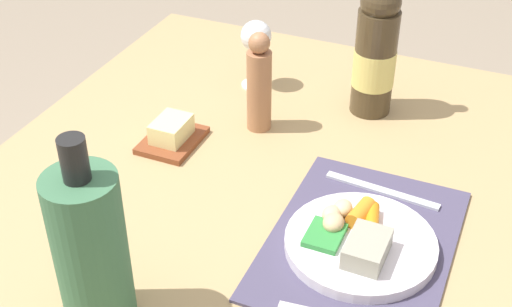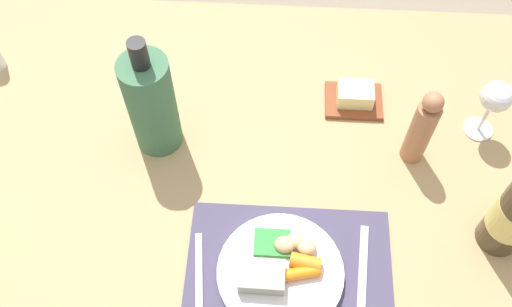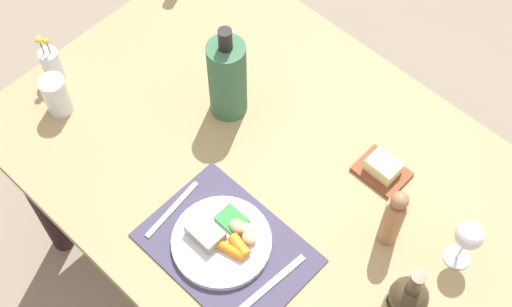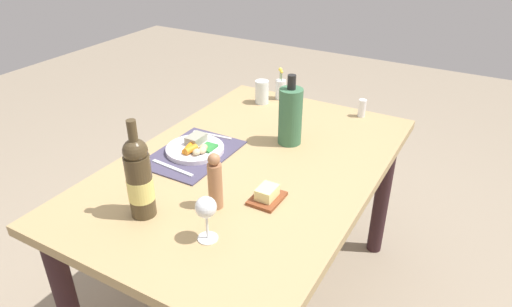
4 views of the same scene
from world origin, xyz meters
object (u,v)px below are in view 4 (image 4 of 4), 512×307
(fork, at_px, (212,135))
(dinner_plate, at_px, (195,148))
(knife, at_px, (172,168))
(pepper_mill, at_px, (215,182))
(wine_bottle, at_px, (139,179))
(cooler_bottle, at_px, (290,116))
(butter_dish, at_px, (267,195))
(wine_glass, at_px, (206,209))
(water_tumbler, at_px, (262,93))
(salt_shaker, at_px, (362,108))
(flower_vase, at_px, (281,89))
(dining_table, at_px, (250,186))

(fork, bearing_deg, dinner_plate, 1.82)
(knife, bearing_deg, pepper_mill, 72.41)
(wine_bottle, distance_m, pepper_mill, 0.24)
(dinner_plate, height_order, cooler_bottle, cooler_bottle)
(butter_dish, relative_size, wine_glass, 0.85)
(water_tumbler, relative_size, wine_glass, 0.77)
(dinner_plate, height_order, salt_shaker, salt_shaker)
(fork, height_order, butter_dish, butter_dish)
(cooler_bottle, bearing_deg, butter_dish, 15.90)
(water_tumbler, distance_m, flower_vase, 0.11)
(knife, height_order, flower_vase, flower_vase)
(dining_table, xyz_separation_m, salt_shaker, (-0.66, 0.24, 0.15))
(butter_dish, xyz_separation_m, salt_shaker, (-0.85, 0.06, 0.02))
(dinner_plate, height_order, wine_bottle, wine_bottle)
(fork, bearing_deg, pepper_mill, 29.42)
(dinner_plate, relative_size, wine_bottle, 0.70)
(wine_glass, distance_m, pepper_mill, 0.17)
(dining_table, bearing_deg, wine_bottle, -16.90)
(wine_glass, relative_size, flower_vase, 0.92)
(wine_glass, xyz_separation_m, flower_vase, (-1.13, -0.32, -0.06))
(dining_table, height_order, cooler_bottle, cooler_bottle)
(water_tumbler, height_order, pepper_mill, pepper_mill)
(water_tumbler, relative_size, salt_shaker, 1.38)
(salt_shaker, relative_size, pepper_mill, 0.42)
(salt_shaker, bearing_deg, butter_dish, -4.21)
(pepper_mill, bearing_deg, water_tumbler, -160.74)
(butter_dish, distance_m, wine_glass, 0.30)
(wine_bottle, height_order, cooler_bottle, wine_bottle)
(salt_shaker, xyz_separation_m, cooler_bottle, (0.42, -0.18, 0.08))
(knife, relative_size, salt_shaker, 2.40)
(salt_shaker, distance_m, cooler_bottle, 0.46)
(wine_bottle, bearing_deg, fork, -168.02)
(water_tumbler, height_order, wine_bottle, wine_bottle)
(dining_table, bearing_deg, water_tumbler, -155.41)
(dining_table, xyz_separation_m, water_tumbler, (-0.57, -0.26, 0.16))
(water_tumbler, xyz_separation_m, salt_shaker, (-0.09, 0.50, -0.01))
(wine_bottle, bearing_deg, dining_table, 163.10)
(water_tumbler, height_order, butter_dish, water_tumbler)
(cooler_bottle, bearing_deg, dining_table, -13.46)
(flower_vase, bearing_deg, knife, -2.45)
(butter_dish, bearing_deg, cooler_bottle, -164.10)
(wine_glass, distance_m, wine_bottle, 0.26)
(dinner_plate, relative_size, cooler_bottle, 0.79)
(wine_glass, xyz_separation_m, cooler_bottle, (-0.70, -0.06, 0.01))
(butter_dish, xyz_separation_m, pepper_mill, (0.12, -0.13, 0.08))
(fork, relative_size, butter_dish, 1.45)
(butter_dish, distance_m, cooler_bottle, 0.46)
(water_tumbler, xyz_separation_m, butter_dish, (0.75, 0.44, -0.03))
(butter_dish, height_order, wine_bottle, wine_bottle)
(flower_vase, bearing_deg, fork, -6.51)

